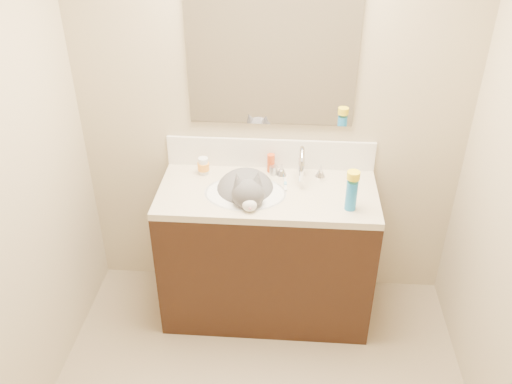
% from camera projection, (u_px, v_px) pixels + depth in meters
% --- Properties ---
extents(room_shell, '(2.24, 2.54, 2.52)m').
position_uv_depth(room_shell, '(254.00, 186.00, 1.80)').
color(room_shell, tan).
rests_on(room_shell, ground).
extents(vanity_cabinet, '(1.20, 0.55, 0.82)m').
position_uv_depth(vanity_cabinet, '(267.00, 255.00, 3.20)').
color(vanity_cabinet, black).
rests_on(vanity_cabinet, ground).
extents(counter_slab, '(1.20, 0.55, 0.04)m').
position_uv_depth(counter_slab, '(268.00, 194.00, 2.97)').
color(counter_slab, beige).
rests_on(counter_slab, vanity_cabinet).
extents(basin, '(0.45, 0.36, 0.14)m').
position_uv_depth(basin, '(245.00, 203.00, 2.98)').
color(basin, white).
rests_on(basin, vanity_cabinet).
extents(faucet, '(0.28, 0.20, 0.21)m').
position_uv_depth(faucet, '(301.00, 166.00, 3.02)').
color(faucet, silver).
rests_on(faucet, counter_slab).
extents(cat, '(0.42, 0.48, 0.34)m').
position_uv_depth(cat, '(246.00, 193.00, 2.97)').
color(cat, '#4D4B4D').
rests_on(cat, basin).
extents(backsplash, '(1.20, 0.02, 0.18)m').
position_uv_depth(backsplash, '(270.00, 154.00, 3.13)').
color(backsplash, white).
rests_on(backsplash, counter_slab).
extents(mirror, '(0.90, 0.02, 0.80)m').
position_uv_depth(mirror, '(272.00, 53.00, 2.82)').
color(mirror, white).
rests_on(mirror, room_shell).
extents(pill_bottle, '(0.07, 0.07, 0.10)m').
position_uv_depth(pill_bottle, '(203.00, 166.00, 3.09)').
color(pill_bottle, silver).
rests_on(pill_bottle, counter_slab).
extents(pill_label, '(0.09, 0.09, 0.04)m').
position_uv_depth(pill_label, '(203.00, 166.00, 3.09)').
color(pill_label, orange).
rests_on(pill_label, pill_bottle).
extents(silver_jar, '(0.05, 0.05, 0.05)m').
position_uv_depth(silver_jar, '(274.00, 170.00, 3.09)').
color(silver_jar, '#B7B7BC').
rests_on(silver_jar, counter_slab).
extents(amber_bottle, '(0.05, 0.05, 0.11)m').
position_uv_depth(amber_bottle, '(271.00, 163.00, 3.11)').
color(amber_bottle, '#D34818').
rests_on(amber_bottle, counter_slab).
extents(toothbrush, '(0.02, 0.13, 0.01)m').
position_uv_depth(toothbrush, '(285.00, 184.00, 3.00)').
color(toothbrush, silver).
rests_on(toothbrush, counter_slab).
extents(toothbrush_head, '(0.02, 0.03, 0.02)m').
position_uv_depth(toothbrush_head, '(285.00, 184.00, 3.00)').
color(toothbrush_head, '#67B6DB').
rests_on(toothbrush_head, counter_slab).
extents(spray_can, '(0.07, 0.07, 0.16)m').
position_uv_depth(spray_can, '(351.00, 195.00, 2.77)').
color(spray_can, '#1C78C4').
rests_on(spray_can, counter_slab).
extents(spray_cap, '(0.08, 0.08, 0.04)m').
position_uv_depth(spray_cap, '(354.00, 175.00, 2.70)').
color(spray_cap, yellow).
rests_on(spray_cap, spray_can).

